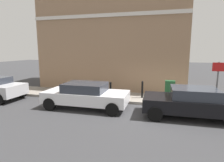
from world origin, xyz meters
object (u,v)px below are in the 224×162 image
bollard_far_kerb (111,90)px  street_sign (218,78)px  utility_cabinet (170,91)px  bollard_near_cabinet (142,89)px  car_black (193,102)px  car_white (86,95)px

bollard_far_kerb → street_sign: size_ratio=0.45×
street_sign → bollard_far_kerb: bearing=90.5°
utility_cabinet → bollard_near_cabinet: utility_cabinet is taller
utility_cabinet → bollard_far_kerb: size_ratio=1.11×
utility_cabinet → street_sign: bearing=-105.6°
car_black → bollard_far_kerb: 4.59m
bollard_far_kerb → street_sign: 5.72m
car_black → bollard_far_kerb: bearing=-21.2°
car_black → utility_cabinet: car_black is taller
bollard_near_cabinet → bollard_far_kerb: 1.95m
car_black → bollard_near_cabinet: bearing=-44.1°
bollard_near_cabinet → bollard_far_kerb: (-0.78, 1.78, 0.00)m
utility_cabinet → street_sign: size_ratio=0.50×
car_black → street_sign: street_sign is taller
car_white → bollard_near_cabinet: size_ratio=4.25×
car_white → utility_cabinet: car_white is taller
bollard_far_kerb → bollard_near_cabinet: bearing=-66.3°
car_black → bollard_far_kerb: (1.56, 4.32, -0.01)m
utility_cabinet → street_sign: street_sign is taller
utility_cabinet → bollard_near_cabinet: 1.59m
car_black → utility_cabinet: 2.43m
utility_cabinet → bollard_far_kerb: 3.44m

